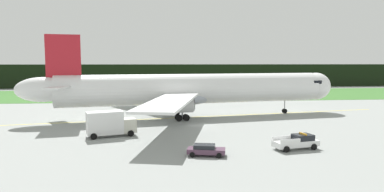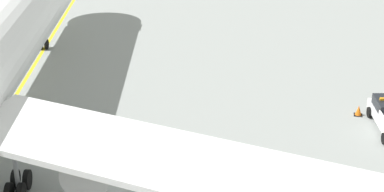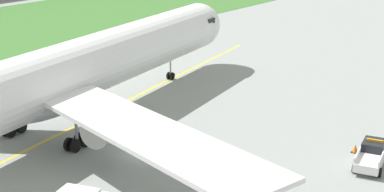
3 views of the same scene
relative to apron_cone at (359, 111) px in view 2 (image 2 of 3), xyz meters
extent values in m
plane|color=gray|center=(-11.53, 14.54, -0.36)|extent=(320.00, 320.00, 0.00)
cube|color=white|center=(-16.67, 9.20, 4.42)|extent=(11.14, 25.58, 0.35)
cylinder|color=#A4A4A4|center=(-14.89, 14.80, 3.18)|extent=(4.69, 3.33, 2.63)
cylinder|color=black|center=(-12.73, 15.18, 3.18)|extent=(0.53, 2.40, 2.42)
cylinder|color=gray|center=(7.83, 27.28, 1.40)|extent=(0.20, 0.20, 2.64)
cylinder|color=black|center=(7.79, 27.54, 0.09)|extent=(0.92, 0.37, 0.90)
cylinder|color=black|center=(7.88, 27.03, 0.09)|extent=(0.92, 0.37, 0.90)
cylinder|color=gray|center=(-14.18, 19.66, 1.55)|extent=(0.28, 0.28, 2.64)
cylinder|color=black|center=(-13.55, 20.13, 0.24)|extent=(1.23, 0.50, 1.20)
cylinder|color=black|center=(-13.43, 19.44, 0.24)|extent=(1.23, 0.50, 1.20)
cylinder|color=black|center=(-0.15, -0.76, 0.02)|extent=(0.79, 0.39, 0.76)
cylinder|color=black|center=(-3.90, -1.55, 0.02)|extent=(0.79, 0.39, 0.76)
cube|color=black|center=(0.00, 0.00, -0.35)|extent=(0.60, 0.60, 0.03)
cone|color=orange|center=(0.00, 0.00, 0.02)|extent=(0.46, 0.46, 0.72)
camera|label=1|loc=(-18.56, -42.22, 10.27)|focal=32.39mm
camera|label=2|loc=(-43.68, 3.62, 21.41)|focal=61.64mm
camera|label=3|loc=(-46.19, -17.83, 19.92)|focal=55.46mm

